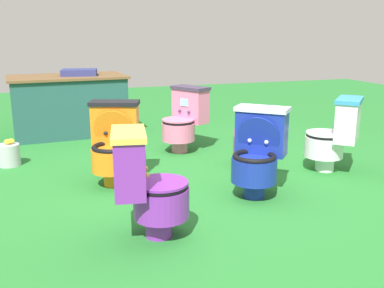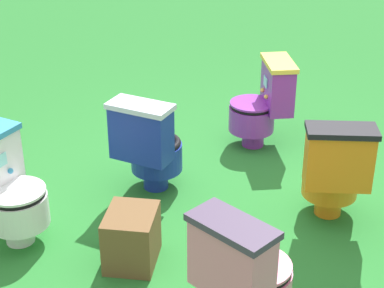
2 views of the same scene
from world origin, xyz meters
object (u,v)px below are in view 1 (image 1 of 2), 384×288
at_px(toilet_purple, 147,184).
at_px(lemon_bucket, 9,154).
at_px(toilet_white, 335,134).
at_px(small_crate, 248,149).
at_px(toilet_pink, 184,119).
at_px(vendor_table, 69,105).
at_px(toilet_blue, 258,151).
at_px(toilet_orange, 114,142).

relative_size(toilet_purple, lemon_bucket, 2.63).
bearing_deg(toilet_white, small_crate, 101.26).
bearing_deg(toilet_pink, vendor_table, 12.61).
relative_size(toilet_pink, vendor_table, 0.48).
distance_m(small_crate, lemon_bucket, 2.42).
bearing_deg(small_crate, toilet_purple, -136.63).
height_order(toilet_white, toilet_pink, same).
bearing_deg(toilet_pink, toilet_purple, 126.76).
relative_size(toilet_white, toilet_blue, 1.00).
height_order(toilet_white, lemon_bucket, toilet_white).
bearing_deg(vendor_table, toilet_orange, -83.59).
xyz_separation_m(toilet_blue, lemon_bucket, (-2.01, 1.55, -0.26)).
xyz_separation_m(toilet_purple, toilet_orange, (-0.03, 1.17, 0.00)).
relative_size(toilet_orange, vendor_table, 0.48).
relative_size(toilet_purple, toilet_blue, 1.00).
xyz_separation_m(toilet_pink, vendor_table, (-1.16, 1.30, 0.02)).
bearing_deg(toilet_purple, vendor_table, -165.25).
bearing_deg(lemon_bucket, toilet_purple, -64.71).
bearing_deg(toilet_white, toilet_blue, 152.19).
distance_m(toilet_blue, vendor_table, 3.11).
relative_size(toilet_orange, toilet_pink, 1.00).
distance_m(toilet_purple, toilet_white, 2.19).
distance_m(vendor_table, lemon_bucket, 1.48).
relative_size(vendor_table, lemon_bucket, 5.47).
xyz_separation_m(toilet_purple, lemon_bucket, (-0.96, 2.03, -0.25)).
bearing_deg(lemon_bucket, toilet_white, -22.27).
bearing_deg(vendor_table, lemon_bucket, -118.68).
bearing_deg(toilet_orange, vendor_table, -64.23).
xyz_separation_m(toilet_white, toilet_blue, (-0.98, -0.32, 0.00)).
distance_m(toilet_orange, vendor_table, 2.15).
height_order(vendor_table, small_crate, vendor_table).
relative_size(toilet_pink, lemon_bucket, 2.63).
distance_m(toilet_purple, toilet_pink, 2.20).
height_order(toilet_orange, toilet_blue, same).
bearing_deg(toilet_orange, toilet_purple, 110.62).
height_order(toilet_pink, vendor_table, vendor_table).
bearing_deg(toilet_purple, toilet_orange, -168.59).
bearing_deg(small_crate, toilet_blue, -110.47).
distance_m(toilet_white, small_crate, 0.85).
height_order(toilet_orange, lemon_bucket, toilet_orange).
bearing_deg(toilet_purple, toilet_blue, 125.19).
distance_m(toilet_orange, toilet_blue, 1.27).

